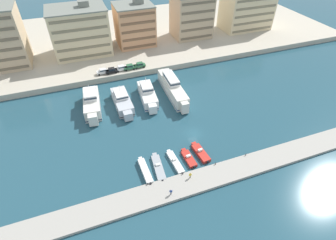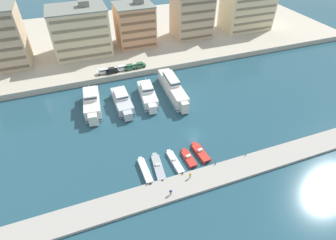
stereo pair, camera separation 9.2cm
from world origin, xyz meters
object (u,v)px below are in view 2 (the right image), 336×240
at_px(motorboat_red_center, 200,153).
at_px(motorboat_grey_left, 158,167).
at_px(yacht_ivory_far_left, 92,103).
at_px(yacht_white_mid_left, 148,94).
at_px(car_white_far_left, 103,71).
at_px(motorboat_red_center_left, 189,158).
at_px(car_green_center_left, 130,67).
at_px(motorboat_white_far_left, 145,171).
at_px(car_white_mid_left, 121,68).
at_px(car_green_center, 140,65).
at_px(yacht_ivory_center_left, 173,88).
at_px(motorboat_white_mid_left, 175,162).
at_px(car_black_left, 112,70).
at_px(yacht_silver_left, 122,101).
at_px(pedestrian_near_edge, 171,192).
at_px(pedestrian_mid_deck, 190,175).

bearing_deg(motorboat_red_center, motorboat_grey_left, -176.26).
distance_m(yacht_ivory_far_left, yacht_white_mid_left, 16.72).
bearing_deg(yacht_ivory_far_left, car_white_far_left, 69.92).
bearing_deg(motorboat_red_center_left, car_green_center_left, 94.52).
bearing_deg(motorboat_white_far_left, car_white_mid_left, 84.35).
xyz_separation_m(yacht_white_mid_left, car_green_center, (2.27, 17.20, 1.04)).
bearing_deg(car_green_center, yacht_white_mid_left, -97.50).
xyz_separation_m(yacht_ivory_center_left, car_white_mid_left, (-12.68, 17.11, 0.63)).
xyz_separation_m(car_white_far_left, car_white_mid_left, (6.38, 0.10, 0.00)).
bearing_deg(motorboat_white_mid_left, yacht_ivory_center_left, 70.30).
distance_m(yacht_white_mid_left, car_green_center, 17.38).
bearing_deg(motorboat_grey_left, motorboat_white_far_left, -177.38).
bearing_deg(car_green_center_left, car_white_mid_left, 174.91).
bearing_deg(yacht_white_mid_left, yacht_ivory_far_left, 176.63).
relative_size(motorboat_grey_left, motorboat_red_center_left, 1.35).
relative_size(motorboat_red_center, car_black_left, 1.74).
xyz_separation_m(yacht_silver_left, car_green_center, (10.31, 17.72, 1.27)).
bearing_deg(car_green_center_left, yacht_white_mid_left, -85.20).
xyz_separation_m(yacht_ivory_center_left, pedestrian_near_edge, (-13.83, -35.23, -0.74)).
height_order(car_green_center, pedestrian_near_edge, car_green_center).
height_order(yacht_white_mid_left, car_green_center_left, yacht_white_mid_left).
xyz_separation_m(yacht_silver_left, car_black_left, (0.20, 17.26, 1.27)).
height_order(motorboat_white_far_left, motorboat_grey_left, motorboat_grey_left).
xyz_separation_m(motorboat_red_center_left, pedestrian_near_edge, (-7.57, -8.09, 1.23)).
xyz_separation_m(yacht_ivory_far_left, car_white_mid_left, (12.31, 16.32, 0.78)).
xyz_separation_m(motorboat_grey_left, car_white_mid_left, (1.24, 44.35, 2.61)).
xyz_separation_m(motorboat_grey_left, car_black_left, (-2.23, 43.80, 2.61)).
bearing_deg(motorboat_red_center_left, yacht_ivory_center_left, 77.02).
bearing_deg(motorboat_red_center_left, pedestrian_mid_deck, -110.68).
relative_size(motorboat_white_far_left, pedestrian_mid_deck, 5.29).
relative_size(yacht_ivory_far_left, car_white_mid_left, 3.91).
xyz_separation_m(yacht_ivory_far_left, pedestrian_mid_deck, (16.64, -33.49, -0.59)).
xyz_separation_m(yacht_silver_left, yacht_white_mid_left, (8.05, 0.52, 0.23)).
xyz_separation_m(car_green_center_left, pedestrian_mid_deck, (1.38, -49.55, -1.38)).
height_order(car_black_left, car_white_mid_left, same).
xyz_separation_m(yacht_ivory_far_left, car_black_left, (8.84, 15.76, 0.78)).
distance_m(yacht_silver_left, pedestrian_mid_deck, 32.98).
distance_m(motorboat_grey_left, car_green_center_left, 44.36).
distance_m(yacht_ivory_far_left, pedestrian_near_edge, 37.72).
bearing_deg(car_white_mid_left, car_green_center_left, -5.09).
height_order(car_black_left, car_green_center_left, same).
relative_size(motorboat_red_center_left, pedestrian_mid_deck, 4.10).
distance_m(motorboat_red_center_left, car_green_center_left, 44.21).
bearing_deg(pedestrian_mid_deck, motorboat_white_far_left, 148.67).
relative_size(yacht_ivory_far_left, motorboat_grey_left, 1.91).
relative_size(motorboat_white_mid_left, pedestrian_mid_deck, 5.18).
relative_size(motorboat_white_mid_left, motorboat_red_center_left, 1.26).
relative_size(yacht_ivory_center_left, car_black_left, 5.33).
bearing_deg(pedestrian_near_edge, yacht_ivory_far_left, 107.22).
bearing_deg(yacht_ivory_center_left, car_white_mid_left, 126.54).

